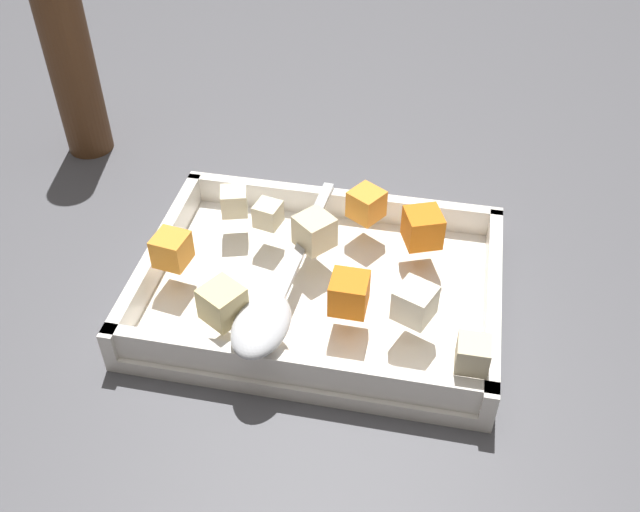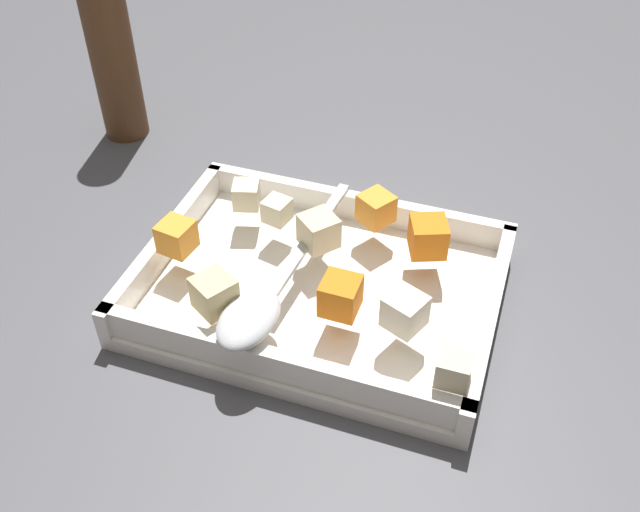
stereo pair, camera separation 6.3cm
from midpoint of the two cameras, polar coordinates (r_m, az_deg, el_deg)
ground_plane at (r=0.67m, az=1.00°, el=-3.36°), size 4.00×4.00×0.00m
baking_dish at (r=0.66m, az=2.74°, el=-2.71°), size 0.32×0.23×0.04m
carrot_chunk_front_center at (r=0.59m, az=4.69°, el=-3.27°), size 0.03×0.03×0.03m
carrot_chunk_heap_side at (r=0.65m, az=-8.54°, el=1.41°), size 0.03×0.03×0.03m
carrot_chunk_rim_edge at (r=0.66m, az=11.26°, el=1.39°), size 0.04×0.04×0.03m
carrot_chunk_near_left at (r=0.68m, az=7.10°, el=3.64°), size 0.04×0.04×0.03m
potato_chunk_corner_nw at (r=0.60m, az=-5.32°, el=-3.11°), size 0.04×0.04×0.03m
potato_chunk_near_spoon at (r=0.70m, az=-3.26°, el=4.73°), size 0.03×0.03×0.02m
potato_chunk_corner_se at (r=0.56m, az=13.76°, el=-8.82°), size 0.03×0.03×0.03m
potato_chunk_far_left at (r=0.68m, az=-0.76°, el=3.52°), size 0.03×0.03×0.02m
potato_chunk_under_handle at (r=0.65m, az=2.68°, el=1.87°), size 0.04×0.04×0.03m
parsnip_chunk_mid_right at (r=0.59m, az=9.80°, el=-4.47°), size 0.04×0.04×0.03m
serving_spoon at (r=0.59m, az=-1.96°, el=-4.24°), size 0.05×0.24×0.02m
pepper_mill at (r=0.87m, az=-14.08°, el=15.52°), size 0.05×0.05×0.24m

